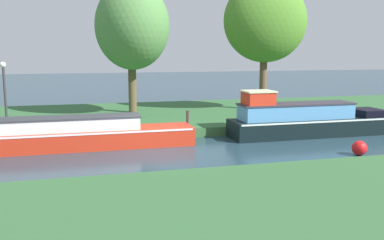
{
  "coord_description": "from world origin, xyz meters",
  "views": [
    {
      "loc": [
        -2.81,
        -15.0,
        3.61
      ],
      "look_at": [
        1.5,
        1.2,
        0.9
      ],
      "focal_mm": 39.48,
      "sensor_mm": 36.0,
      "label": 1
    }
  ],
  "objects_px": {
    "willow_tree_centre": "(132,27)",
    "channel_buoy": "(359,148)",
    "willow_tree_right": "(266,21)",
    "mooring_post_near": "(188,119)",
    "lamp_post": "(5,87)",
    "black_barge": "(304,120)",
    "red_narrowboat": "(51,135)"
  },
  "relations": [
    {
      "from": "willow_tree_centre",
      "to": "willow_tree_right",
      "type": "distance_m",
      "value": 7.23
    },
    {
      "from": "black_barge",
      "to": "willow_tree_centre",
      "type": "distance_m",
      "value": 9.8
    },
    {
      "from": "black_barge",
      "to": "mooring_post_near",
      "type": "distance_m",
      "value": 5.07
    },
    {
      "from": "willow_tree_right",
      "to": "lamp_post",
      "type": "height_order",
      "value": "willow_tree_right"
    },
    {
      "from": "lamp_post",
      "to": "channel_buoy",
      "type": "relative_size",
      "value": 5.37
    },
    {
      "from": "willow_tree_right",
      "to": "red_narrowboat",
      "type": "bearing_deg",
      "value": -153.6
    },
    {
      "from": "black_barge",
      "to": "lamp_post",
      "type": "height_order",
      "value": "lamp_post"
    },
    {
      "from": "willow_tree_right",
      "to": "lamp_post",
      "type": "relative_size",
      "value": 2.52
    },
    {
      "from": "willow_tree_centre",
      "to": "channel_buoy",
      "type": "distance_m",
      "value": 12.55
    },
    {
      "from": "red_narrowboat",
      "to": "mooring_post_near",
      "type": "xyz_separation_m",
      "value": [
        5.57,
        1.29,
        0.19
      ]
    },
    {
      "from": "willow_tree_right",
      "to": "mooring_post_near",
      "type": "height_order",
      "value": "willow_tree_right"
    },
    {
      "from": "lamp_post",
      "to": "willow_tree_centre",
      "type": "bearing_deg",
      "value": 31.24
    },
    {
      "from": "lamp_post",
      "to": "black_barge",
      "type": "bearing_deg",
      "value": -10.93
    },
    {
      "from": "black_barge",
      "to": "willow_tree_right",
      "type": "distance_m",
      "value": 7.14
    },
    {
      "from": "red_narrowboat",
      "to": "willow_tree_centre",
      "type": "xyz_separation_m",
      "value": [
        3.81,
        5.83,
        4.32
      ]
    },
    {
      "from": "channel_buoy",
      "to": "willow_tree_centre",
      "type": "bearing_deg",
      "value": 125.31
    },
    {
      "from": "lamp_post",
      "to": "mooring_post_near",
      "type": "height_order",
      "value": "lamp_post"
    },
    {
      "from": "willow_tree_centre",
      "to": "lamp_post",
      "type": "height_order",
      "value": "willow_tree_centre"
    },
    {
      "from": "mooring_post_near",
      "to": "channel_buoy",
      "type": "height_order",
      "value": "mooring_post_near"
    },
    {
      "from": "mooring_post_near",
      "to": "willow_tree_centre",
      "type": "bearing_deg",
      "value": 111.21
    },
    {
      "from": "willow_tree_centre",
      "to": "channel_buoy",
      "type": "bearing_deg",
      "value": -54.69
    },
    {
      "from": "willow_tree_centre",
      "to": "black_barge",
      "type": "bearing_deg",
      "value": -41.17
    },
    {
      "from": "black_barge",
      "to": "red_narrowboat",
      "type": "bearing_deg",
      "value": 180.0
    },
    {
      "from": "black_barge",
      "to": "willow_tree_right",
      "type": "height_order",
      "value": "willow_tree_right"
    },
    {
      "from": "channel_buoy",
      "to": "willow_tree_right",
      "type": "bearing_deg",
      "value": 87.09
    },
    {
      "from": "mooring_post_near",
      "to": "black_barge",
      "type": "bearing_deg",
      "value": -14.72
    },
    {
      "from": "black_barge",
      "to": "willow_tree_right",
      "type": "xyz_separation_m",
      "value": [
        0.55,
        5.47,
        4.56
      ]
    },
    {
      "from": "red_narrowboat",
      "to": "willow_tree_right",
      "type": "relative_size",
      "value": 1.46
    },
    {
      "from": "red_narrowboat",
      "to": "willow_tree_centre",
      "type": "relative_size",
      "value": 1.54
    },
    {
      "from": "black_barge",
      "to": "channel_buoy",
      "type": "distance_m",
      "value": 3.72
    },
    {
      "from": "willow_tree_centre",
      "to": "lamp_post",
      "type": "bearing_deg",
      "value": -148.76
    },
    {
      "from": "red_narrowboat",
      "to": "lamp_post",
      "type": "relative_size",
      "value": 3.69
    }
  ]
}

